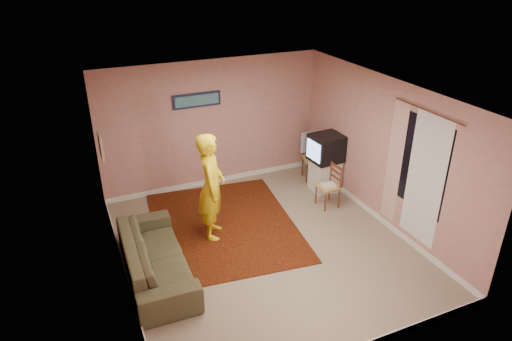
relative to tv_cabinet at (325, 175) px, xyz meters
name	(u,v)px	position (x,y,z in m)	size (l,w,h in m)	color
ground	(264,245)	(-1.95, -1.30, -0.33)	(5.00, 5.00, 0.00)	gray
wall_back	(212,125)	(-1.95, 1.20, 0.97)	(4.50, 0.02, 2.60)	tan
wall_front	(360,268)	(-1.95, -3.80, 0.97)	(4.50, 0.02, 2.60)	tan
wall_left	(115,205)	(-4.20, -1.30, 0.97)	(0.02, 5.00, 2.60)	tan
wall_right	(383,152)	(0.30, -1.30, 0.97)	(0.02, 5.00, 2.60)	tan
ceiling	(265,93)	(-1.95, -1.30, 2.27)	(4.50, 5.00, 0.02)	white
baseboard_back	(215,180)	(-1.95, 1.19, -0.28)	(4.50, 0.02, 0.10)	silver
baseboard_left	(127,278)	(-4.19, -1.30, -0.28)	(0.02, 5.00, 0.10)	silver
baseboard_right	(374,214)	(0.29, -1.30, -0.28)	(0.02, 5.00, 0.10)	silver
window	(421,164)	(0.29, -2.20, 1.12)	(0.01, 1.10, 1.50)	black
curtain_sheer	(425,180)	(0.28, -2.35, 0.92)	(0.01, 0.75, 2.10)	silver
curtain_floral	(394,163)	(0.26, -1.65, 0.92)	(0.01, 0.35, 2.10)	beige
curtain_rod	(428,111)	(0.25, -2.20, 1.99)	(0.02, 0.02, 1.40)	brown
picture_back	(197,100)	(-2.25, 1.17, 1.52)	(0.95, 0.04, 0.28)	#161B3C
picture_left	(101,146)	(-4.17, 0.30, 1.22)	(0.04, 0.38, 0.42)	tan
area_rug	(224,225)	(-2.36, -0.47, -0.32)	(2.44, 3.05, 0.02)	black
tv_cabinet	(325,175)	(0.00, 0.00, 0.00)	(0.52, 0.47, 0.66)	silver
crt_tv	(326,148)	(-0.01, 0.00, 0.60)	(0.66, 0.60, 0.53)	black
chair_a	(314,153)	(0.05, 0.54, 0.26)	(0.52, 0.51, 0.52)	tan
dvd_player	(314,156)	(0.05, 0.54, 0.19)	(0.33, 0.23, 0.06)	silver
blue_throw	(310,142)	(0.05, 0.73, 0.45)	(0.41, 0.05, 0.44)	#98B4F9
chair_b	(329,182)	(-0.29, -0.59, 0.18)	(0.37, 0.39, 0.46)	tan
game_console	(328,185)	(-0.29, -0.59, 0.12)	(0.23, 0.17, 0.05)	white
sofa	(155,257)	(-3.75, -1.33, -0.01)	(2.21, 0.86, 0.64)	#4A4A2D
person	(211,187)	(-2.61, -0.65, 0.60)	(0.68, 0.45, 1.86)	yellow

